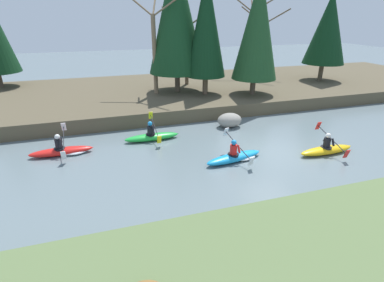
{
  "coord_description": "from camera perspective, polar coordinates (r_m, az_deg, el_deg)",
  "views": [
    {
      "loc": [
        -7.24,
        -10.88,
        5.88
      ],
      "look_at": [
        -3.51,
        1.06,
        0.55
      ],
      "focal_mm": 28.0,
      "sensor_mm": 36.0,
      "label": 1
    }
  ],
  "objects": [
    {
      "name": "riverbank_far",
      "position": [
        23.44,
        1.14,
        9.57
      ],
      "size": [
        44.0,
        11.7,
        0.81
      ],
      "color": "brown",
      "rests_on": "ground"
    },
    {
      "name": "bare_tree_mid_downstream",
      "position": [
        27.57,
        11.15,
        19.13
      ],
      "size": [
        3.92,
        3.88,
        7.15
      ],
      "color": "brown",
      "rests_on": "riverbank_far"
    },
    {
      "name": "bare_tree_downstream",
      "position": [
        28.17,
        13.17,
        17.8
      ],
      "size": [
        3.24,
        3.2,
        5.85
      ],
      "color": "brown",
      "rests_on": "riverbank_far"
    },
    {
      "name": "conifer_tree_centre",
      "position": [
        20.61,
        12.36,
        20.48
      ],
      "size": [
        2.96,
        2.96,
        7.58
      ],
      "color": "brown",
      "rests_on": "riverbank_far"
    },
    {
      "name": "conifer_tree_left",
      "position": [
        21.01,
        -3.04,
        23.16
      ],
      "size": [
        3.79,
        3.79,
        8.92
      ],
      "color": "brown",
      "rests_on": "riverbank_far"
    },
    {
      "name": "kayaker_trailing",
      "position": [
        15.15,
        -7.6,
        0.94
      ],
      "size": [
        2.77,
        2.06,
        1.2
      ],
      "rotation": [
        0.0,
        0.0,
        0.02
      ],
      "color": "green",
      "rests_on": "ground"
    },
    {
      "name": "kayaker_middle",
      "position": [
        13.09,
        8.42,
        -2.91
      ],
      "size": [
        2.79,
        2.06,
        1.2
      ],
      "rotation": [
        0.0,
        0.0,
        0.18
      ],
      "color": "#1993D6",
      "rests_on": "ground"
    },
    {
      "name": "conifer_tree_mid_left",
      "position": [
        20.2,
        2.72,
        21.22
      ],
      "size": [
        2.61,
        2.61,
        7.65
      ],
      "color": "brown",
      "rests_on": "riverbank_far"
    },
    {
      "name": "kayaker_lead",
      "position": [
        14.9,
        24.32,
        -1.41
      ],
      "size": [
        2.77,
        2.06,
        1.2
      ],
      "rotation": [
        0.0,
        0.0,
        0.02
      ],
      "color": "yellow",
      "rests_on": "ground"
    },
    {
      "name": "kayaker_far_back",
      "position": [
        14.68,
        -23.21,
        -1.67
      ],
      "size": [
        2.77,
        2.06,
        1.2
      ],
      "rotation": [
        0.0,
        0.0,
        0.02
      ],
      "color": "red",
      "rests_on": "ground"
    },
    {
      "name": "bare_tree_mid_upstream",
      "position": [
        23.42,
        -1.03,
        17.3
      ],
      "size": [
        3.19,
        3.15,
        5.75
      ],
      "color": "brown",
      "rests_on": "riverbank_far"
    },
    {
      "name": "bare_tree_upstream",
      "position": [
        20.65,
        -7.17,
        17.68
      ],
      "size": [
        3.72,
        3.68,
        6.77
      ],
      "color": "#7A664C",
      "rests_on": "riverbank_far"
    },
    {
      "name": "boulder_midstream",
      "position": [
        16.92,
        7.15,
        3.97
      ],
      "size": [
        1.38,
        1.08,
        0.78
      ],
      "color": "gray",
      "rests_on": "ground"
    },
    {
      "name": "ground_plane",
      "position": [
        14.33,
        14.82,
        -1.97
      ],
      "size": [
        90.0,
        90.0,
        0.0
      ],
      "primitive_type": "plane",
      "color": "slate"
    },
    {
      "name": "conifer_tree_mid_right",
      "position": [
        26.95,
        24.49,
        18.99
      ],
      "size": [
        3.23,
        3.23,
        6.76
      ],
      "color": "brown",
      "rests_on": "riverbank_far"
    }
  ]
}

